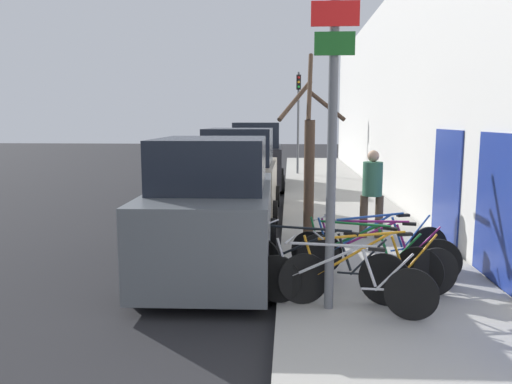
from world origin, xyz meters
The scene contains 16 objects.
ground_plane centered at (0.00, 11.20, 0.00)m, with size 80.00×80.00×0.00m, color black.
sidewalk_curb centered at (2.60, 14.00, 0.07)m, with size 3.20×32.00×0.15m.
building_facade centered at (4.35, 13.93, 3.23)m, with size 0.23×32.00×6.50m.
signpost centered at (1.67, 4.29, 2.28)m, with size 0.57×0.14×3.95m.
bicycle_0 centered at (1.82, 4.20, 0.53)m, with size 2.27×0.76×0.89m.
bicycle_1 centered at (2.26, 4.62, 0.55)m, with size 2.48×0.68×0.94m.
bicycle_2 centered at (1.57, 4.82, 0.56)m, with size 2.32×1.12×0.96m.
bicycle_3 centered at (2.23, 5.30, 0.55)m, with size 2.07×1.23×0.94m.
bicycle_4 centered at (2.52, 5.58, 0.55)m, with size 2.38×0.63×0.93m.
bicycle_5 centered at (2.50, 5.80, 0.56)m, with size 2.49×0.89×0.97m.
parked_car_0 centered at (-0.11, 6.22, 1.04)m, with size 2.20×4.43×2.27m.
parked_car_1 centered at (-0.17, 11.27, 1.05)m, with size 2.10×4.36×2.34m.
parked_car_2 centered at (-0.07, 16.65, 1.12)m, with size 2.12×4.20×2.46m.
pedestrian_near centered at (2.85, 8.29, 1.19)m, with size 0.47×0.40×1.80m.
street_tree centered at (1.54, 8.12, 1.68)m, with size 1.37×1.11×3.70m.
traffic_light centered at (1.52, 20.61, 3.03)m, with size 0.20×0.30×4.50m.
Camera 1 is at (1.15, -1.94, 2.57)m, focal length 35.00 mm.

